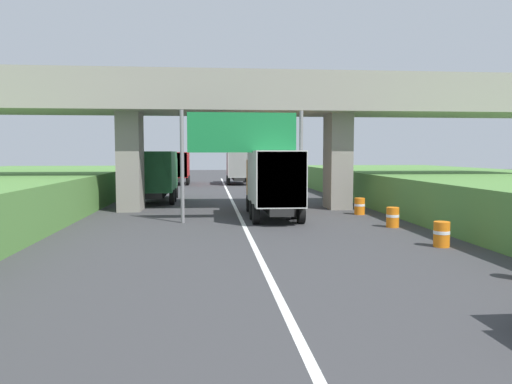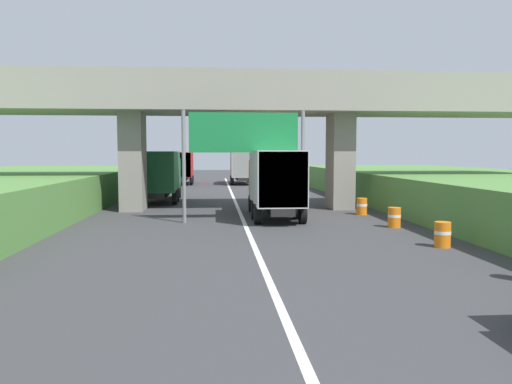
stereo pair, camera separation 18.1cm
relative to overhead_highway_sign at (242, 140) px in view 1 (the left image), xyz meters
The scene contains 10 objects.
lane_centre_stripe 3.95m from the overhead_highway_sign, 90.00° to the right, with size 0.20×85.02×0.01m, color white.
overpass_bridge 5.91m from the overhead_highway_sign, 90.00° to the left, with size 40.00×4.80×7.85m.
overhead_highway_sign is the anchor object (origin of this frame).
truck_green 12.12m from the overhead_highway_sign, 115.00° to the left, with size 2.44×7.30×3.44m.
truck_blue 30.50m from the overhead_highway_sign, 87.21° to the left, with size 2.44×7.30×3.44m.
truck_red 31.12m from the overhead_highway_sign, 99.13° to the left, with size 2.44×7.30×3.44m.
truck_orange 2.99m from the overhead_highway_sign, 41.82° to the left, with size 2.44×7.30×3.44m.
construction_barrel_2 10.27m from the overhead_highway_sign, 46.91° to the right, with size 0.57×0.57×0.90m.
construction_barrel_3 7.82m from the overhead_highway_sign, 19.47° to the right, with size 0.57×0.57×0.90m.
construction_barrel_4 7.78m from the overhead_highway_sign, 20.13° to the left, with size 0.57×0.57×0.90m.
Camera 1 is at (-1.56, -1.25, 3.30)m, focal length 34.98 mm.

